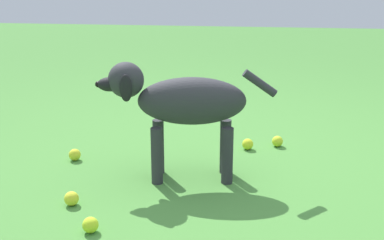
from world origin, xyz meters
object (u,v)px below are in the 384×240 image
at_px(tennis_ball_2, 71,199).
at_px(tennis_ball_3, 90,225).
at_px(tennis_ball_4, 248,144).
at_px(tennis_ball_0, 277,141).
at_px(dog, 181,103).
at_px(tennis_ball_1, 75,155).

bearing_deg(tennis_ball_2, tennis_ball_3, 126.86).
xyz_separation_m(tennis_ball_2, tennis_ball_4, (-0.76, -0.85, 0.00)).
xyz_separation_m(tennis_ball_0, tennis_ball_3, (0.78, 1.14, 0.00)).
distance_m(tennis_ball_0, tennis_ball_3, 1.38).
bearing_deg(tennis_ball_4, tennis_ball_2, 47.87).
relative_size(tennis_ball_0, tennis_ball_4, 1.00).
xyz_separation_m(tennis_ball_0, tennis_ball_4, (0.18, 0.08, 0.00)).
relative_size(dog, tennis_ball_4, 13.37).
bearing_deg(tennis_ball_3, tennis_ball_4, -119.34).
height_order(dog, tennis_ball_3, dog).
xyz_separation_m(dog, tennis_ball_1, (0.63, -0.15, -0.36)).
distance_m(tennis_ball_0, tennis_ball_4, 0.19).
bearing_deg(tennis_ball_0, tennis_ball_2, 44.44).
relative_size(tennis_ball_1, tennis_ball_3, 1.00).
height_order(tennis_ball_1, tennis_ball_3, same).
bearing_deg(dog, tennis_ball_2, 32.36).
distance_m(tennis_ball_1, tennis_ball_2, 0.57).
distance_m(tennis_ball_0, tennis_ball_1, 1.19).
distance_m(dog, tennis_ball_2, 0.69).
bearing_deg(tennis_ball_4, tennis_ball_1, 18.12).
height_order(dog, tennis_ball_1, dog).
bearing_deg(tennis_ball_0, tennis_ball_4, 23.68).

